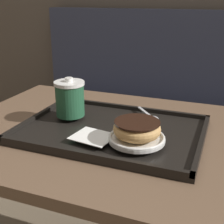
# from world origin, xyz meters

# --- Properties ---
(booth_bench) EXTENTS (1.77, 0.44, 1.00)m
(booth_bench) POSITION_xyz_m (0.06, 0.87, 0.32)
(booth_bench) COLOR #33384C
(booth_bench) RESTS_ON ground_plane
(cafe_table) EXTENTS (1.02, 0.69, 0.70)m
(cafe_table) POSITION_xyz_m (0.00, 0.00, 0.56)
(cafe_table) COLOR brown
(cafe_table) RESTS_ON ground_plane
(serving_tray) EXTENTS (0.51, 0.36, 0.02)m
(serving_tray) POSITION_xyz_m (-0.03, -0.01, 0.71)
(serving_tray) COLOR black
(serving_tray) RESTS_ON cafe_table
(napkin_paper) EXTENTS (0.12, 0.10, 0.00)m
(napkin_paper) POSITION_xyz_m (-0.05, -0.11, 0.73)
(napkin_paper) COLOR white
(napkin_paper) RESTS_ON serving_tray
(coffee_cup_front) EXTENTS (0.09, 0.09, 0.12)m
(coffee_cup_front) POSITION_xyz_m (-0.18, 0.01, 0.78)
(coffee_cup_front) COLOR #235638
(coffee_cup_front) RESTS_ON serving_tray
(plate_with_chocolate_donut) EXTENTS (0.14, 0.14, 0.01)m
(plate_with_chocolate_donut) POSITION_xyz_m (0.07, -0.09, 0.74)
(plate_with_chocolate_donut) COLOR white
(plate_with_chocolate_donut) RESTS_ON serving_tray
(donut_chocolate_glazed) EXTENTS (0.12, 0.12, 0.04)m
(donut_chocolate_glazed) POSITION_xyz_m (0.07, -0.09, 0.76)
(donut_chocolate_glazed) COLOR tan
(donut_chocolate_glazed) RESTS_ON plate_with_chocolate_donut
(spoon) EXTENTS (0.10, 0.11, 0.01)m
(spoon) POSITION_xyz_m (0.06, 0.08, 0.73)
(spoon) COLOR silver
(spoon) RESTS_ON serving_tray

